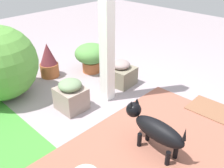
# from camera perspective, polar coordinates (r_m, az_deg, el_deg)

# --- Properties ---
(ground_plane) EXTENTS (12.00, 12.00, 0.00)m
(ground_plane) POSITION_cam_1_polar(r_m,az_deg,el_deg) (3.34, 2.48, -6.70)
(ground_plane) COLOR #9A8C93
(brick_path) EXTENTS (1.80, 2.40, 0.02)m
(brick_path) POSITION_cam_1_polar(r_m,az_deg,el_deg) (2.77, 11.60, -16.09)
(brick_path) COLOR #965847
(brick_path) RESTS_ON ground
(porch_pillar) EXTENTS (0.15, 0.15, 2.47)m
(porch_pillar) POSITION_cam_1_polar(r_m,az_deg,el_deg) (3.19, -1.23, 16.01)
(porch_pillar) COLOR white
(porch_pillar) RESTS_ON ground
(stone_planter_nearest) EXTENTS (0.45, 0.41, 0.40)m
(stone_planter_nearest) POSITION_cam_1_polar(r_m,az_deg,el_deg) (3.96, 1.98, 2.45)
(stone_planter_nearest) COLOR gray
(stone_planter_nearest) RESTS_ON ground
(stone_planter_mid) EXTENTS (0.38, 0.35, 0.44)m
(stone_planter_mid) POSITION_cam_1_polar(r_m,az_deg,el_deg) (3.37, -9.40, -2.56)
(stone_planter_mid) COLOR gray
(stone_planter_mid) RESTS_ON ground
(terracotta_pot_broad) EXTENTS (0.56, 0.56, 0.51)m
(terracotta_pot_broad) POSITION_cam_1_polar(r_m,az_deg,el_deg) (4.34, -4.83, 6.54)
(terracotta_pot_broad) COLOR #B45E36
(terracotta_pot_broad) RESTS_ON ground
(terracotta_pot_spiky) EXTENTS (0.31, 0.31, 0.58)m
(terracotta_pot_spiky) POSITION_cam_1_polar(r_m,az_deg,el_deg) (4.30, -14.36, 5.14)
(terracotta_pot_spiky) COLOR #A75830
(terracotta_pot_spiky) RESTS_ON ground
(dog) EXTENTS (0.74, 0.23, 0.51)m
(dog) POSITION_cam_1_polar(r_m,az_deg,el_deg) (2.65, 9.75, -9.99)
(dog) COLOR black
(dog) RESTS_ON ground
(doormat) EXTENTS (0.66, 0.46, 0.03)m
(doormat) POSITION_cam_1_polar(r_m,az_deg,el_deg) (3.63, 22.36, -5.71)
(doormat) COLOR brown
(doormat) RESTS_ON ground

